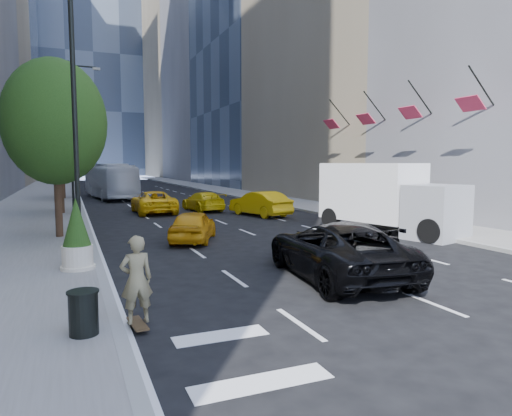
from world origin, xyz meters
name	(u,v)px	position (x,y,z in m)	size (l,w,h in m)	color
ground	(311,271)	(0.00, 0.00, 0.00)	(160.00, 160.00, 0.00)	black
sidewalk_left	(41,201)	(-9.00, 30.00, 0.07)	(6.00, 120.00, 0.15)	slate
sidewalk_right	(251,195)	(10.00, 30.00, 0.07)	(4.00, 120.00, 0.15)	slate
tower_right_mid	(224,10)	(22.00, 74.00, 32.50)	(20.00, 24.00, 65.00)	#5B5B5F
tower_right_far	(193,73)	(22.00, 98.00, 25.00)	(20.00, 24.00, 50.00)	#796C54
tower_distant	(89,4)	(0.00, 120.00, 45.00)	(40.00, 20.00, 90.00)	#2C3544
lamp_near	(79,84)	(-6.32, 4.00, 5.81)	(2.13, 0.22, 10.00)	black
lamp_far	(73,126)	(-6.32, 22.00, 5.81)	(2.13, 0.22, 10.00)	black
tree_near	(55,122)	(-7.20, 9.00, 4.97)	(4.20, 4.20, 7.46)	black
tree_mid	(59,130)	(-7.20, 19.00, 5.32)	(4.50, 4.50, 7.99)	black
tree_far	(62,148)	(-7.20, 32.00, 4.62)	(3.90, 3.90, 6.92)	black
traffic_signal	(71,154)	(-6.40, 40.00, 4.23)	(2.48, 0.53, 5.20)	black
facade_flags	(388,113)	(10.64, 10.00, 6.18)	(1.85, 13.30, 2.05)	black
skateboarder	(137,285)	(-5.60, -3.00, 0.88)	(0.64, 0.42, 1.75)	olive
black_sedan_lincoln	(337,250)	(0.28, -1.00, 0.79)	(2.62, 5.69, 1.58)	black
black_sedan_mercedes	(340,240)	(1.86, 1.28, 0.64)	(1.79, 4.39, 1.27)	black
taxi_a	(193,226)	(-2.00, 6.50, 0.66)	(1.55, 3.86, 1.32)	orange
taxi_b	(260,204)	(4.20, 14.00, 0.76)	(1.61, 4.62, 1.52)	gold
taxi_c	(153,202)	(-1.68, 18.00, 0.73)	(2.41, 5.23, 1.45)	yellow
taxi_d	(203,201)	(1.74, 18.23, 0.65)	(1.82, 4.48, 1.30)	yellow
city_bus	(110,181)	(-3.20, 32.33, 1.61)	(2.70, 11.52, 3.21)	silver
box_truck	(387,197)	(7.12, 5.47, 1.66)	(4.12, 7.22, 3.27)	silver
trash_can	(84,314)	(-6.60, -3.34, 0.54)	(0.52, 0.52, 0.78)	black
planter_shrub	(77,235)	(-6.60, 2.27, 1.16)	(0.88, 0.88, 2.12)	#EDE1C4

